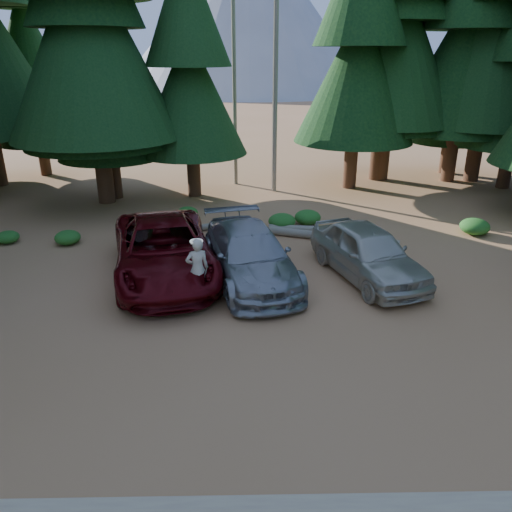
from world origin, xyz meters
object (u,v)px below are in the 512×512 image
object	(u,v)px
red_pickup	(164,249)
log_left	(208,227)
silver_minivan_right	(368,252)
silver_minivan_center	(250,255)
log_mid	(315,230)
log_right	(332,237)
frisbee_player	(197,269)

from	to	relation	value
red_pickup	log_left	bearing A→B (deg)	63.71
log_left	silver_minivan_right	bearing A→B (deg)	-61.18
red_pickup	silver_minivan_center	distance (m)	2.75
silver_minivan_center	log_mid	xyz separation A→B (m)	(2.64, 4.25, -0.67)
silver_minivan_right	log_right	xyz separation A→B (m)	(-0.57, 3.26, -0.69)
red_pickup	silver_minivan_center	size ratio (longest dim) A/B	1.14
log_mid	frisbee_player	bearing A→B (deg)	-116.41
silver_minivan_right	frisbee_player	bearing A→B (deg)	-178.32
silver_minivan_right	log_mid	xyz separation A→B (m)	(-1.09, 4.15, -0.69)
red_pickup	log_right	world-z (taller)	red_pickup
frisbee_player	log_right	xyz separation A→B (m)	(4.62, 5.18, -1.01)
log_mid	log_right	bearing A→B (deg)	-52.10
log_right	red_pickup	bearing A→B (deg)	-133.11
log_mid	red_pickup	bearing A→B (deg)	-136.16
red_pickup	frisbee_player	size ratio (longest dim) A/B	3.66
silver_minivan_center	frisbee_player	distance (m)	2.36
silver_minivan_center	log_mid	distance (m)	5.05
log_left	log_right	xyz separation A→B (m)	(4.84, -1.35, 0.02)
frisbee_player	log_mid	world-z (taller)	frisbee_player
red_pickup	silver_minivan_center	xyz separation A→B (m)	(2.73, -0.32, -0.08)
silver_minivan_center	silver_minivan_right	xyz separation A→B (m)	(3.73, 0.10, 0.02)
silver_minivan_right	log_right	world-z (taller)	silver_minivan_right
silver_minivan_right	log_mid	distance (m)	4.35
frisbee_player	log_left	world-z (taller)	frisbee_player
silver_minivan_right	log_right	bearing A→B (deg)	81.43
red_pickup	log_left	size ratio (longest dim) A/B	1.68
log_right	silver_minivan_center	bearing A→B (deg)	-113.64
log_left	silver_minivan_center	bearing A→B (deg)	-91.10
silver_minivan_right	log_mid	size ratio (longest dim) A/B	1.34
frisbee_player	silver_minivan_right	bearing A→B (deg)	-176.56
red_pickup	log_right	distance (m)	6.67
silver_minivan_center	log_mid	bearing A→B (deg)	44.53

